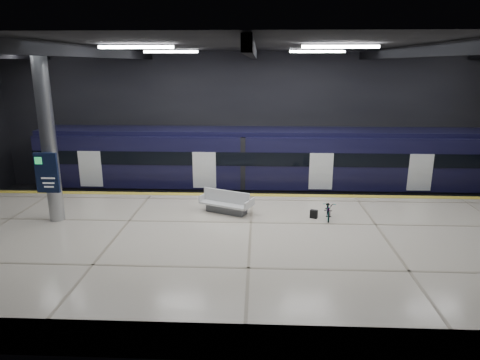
{
  "coord_description": "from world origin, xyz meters",
  "views": [
    {
      "loc": [
        0.27,
        -17.27,
        7.34
      ],
      "look_at": [
        -0.55,
        1.5,
        2.2
      ],
      "focal_mm": 32.0,
      "sensor_mm": 36.0,
      "label": 1
    }
  ],
  "objects": [
    {
      "name": "bench",
      "position": [
        -1.08,
        0.17,
        1.45
      ],
      "size": [
        2.44,
        1.76,
        1.0
      ],
      "rotation": [
        0.0,
        0.0,
        -0.42
      ],
      "color": "#595B60",
      "rests_on": "platform"
    },
    {
      "name": "ground",
      "position": [
        0.0,
        0.0,
        0.0
      ],
      "size": [
        30.0,
        30.0,
        0.0
      ],
      "primitive_type": "plane",
      "color": "black",
      "rests_on": "ground"
    },
    {
      "name": "train",
      "position": [
        2.28,
        5.5,
        2.06
      ],
      "size": [
        29.4,
        2.84,
        3.79
      ],
      "color": "black",
      "rests_on": "ground"
    },
    {
      "name": "platform",
      "position": [
        0.0,
        -2.5,
        0.55
      ],
      "size": [
        30.0,
        11.0,
        1.1
      ],
      "primitive_type": "cube",
      "color": "beige",
      "rests_on": "ground"
    },
    {
      "name": "bicycle",
      "position": [
        3.21,
        -0.36,
        1.48
      ],
      "size": [
        0.67,
        1.51,
        0.77
      ],
      "primitive_type": "imported",
      "rotation": [
        0.0,
        0.0,
        -0.11
      ],
      "color": "#99999E",
      "rests_on": "platform"
    },
    {
      "name": "room_shell",
      "position": [
        -0.0,
        0.0,
        5.72
      ],
      "size": [
        30.1,
        16.1,
        8.05
      ],
      "color": "black",
      "rests_on": "ground"
    },
    {
      "name": "info_column",
      "position": [
        -8.0,
        -1.03,
        4.46
      ],
      "size": [
        0.9,
        0.78,
        6.9
      ],
      "color": "#9EA0A5",
      "rests_on": "platform"
    },
    {
      "name": "pannier_bag",
      "position": [
        2.61,
        -0.36,
        1.28
      ],
      "size": [
        0.35,
        0.28,
        0.35
      ],
      "primitive_type": "cube",
      "rotation": [
        0.0,
        0.0,
        -0.39
      ],
      "color": "black",
      "rests_on": "platform"
    },
    {
      "name": "rails",
      "position": [
        0.0,
        5.5,
        0.08
      ],
      "size": [
        30.0,
        1.52,
        0.16
      ],
      "color": "gray",
      "rests_on": "ground"
    },
    {
      "name": "safety_strip",
      "position": [
        0.0,
        2.75,
        1.11
      ],
      "size": [
        30.0,
        0.4,
        0.01
      ],
      "primitive_type": "cube",
      "color": "gold",
      "rests_on": "platform"
    }
  ]
}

